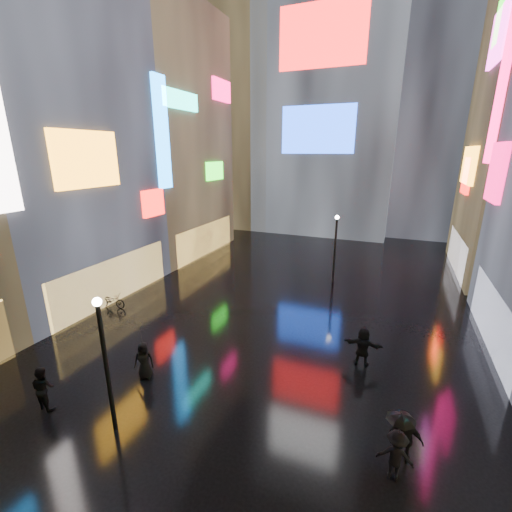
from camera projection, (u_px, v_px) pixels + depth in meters
The scene contains 16 objects.
ground at pixel (298, 292), 24.61m from camera, with size 140.00×140.00×0.00m, color black.
building_left_mid at pixel (35, 114), 21.63m from camera, with size 10.28×12.70×24.00m.
building_left_far at pixel (157, 138), 32.53m from camera, with size 10.28×12.00×22.00m.
tower_main at pixel (335, 53), 40.77m from camera, with size 16.00×14.20×42.00m.
tower_flank_right at pixel (440, 86), 39.36m from camera, with size 12.00×12.00×34.00m, color black.
tower_flank_left at pixel (245, 126), 45.36m from camera, with size 10.00×10.00×26.00m, color black.
lamp_near at pixel (105, 358), 11.66m from camera, with size 0.30×0.30×5.20m.
lamp_far at pixel (335, 245), 25.90m from camera, with size 0.30×0.30×5.20m.
pedestrian_1 at pixel (43, 388), 13.31m from camera, with size 0.87×0.68×1.80m, color black.
pedestrian_2 at pixel (395, 455), 10.40m from camera, with size 1.10×0.63×1.70m, color black.
pedestrian_3 at pixel (406, 438), 10.98m from camera, with size 1.05×0.44×1.80m, color black.
pedestrian_4 at pixel (144, 360), 15.10m from camera, with size 0.85×0.55×1.74m, color black.
pedestrian_5 at pixel (363, 347), 16.01m from camera, with size 1.76×0.56×1.90m, color black.
umbrella_1 at pixel (400, 423), 10.05m from camera, with size 0.81×0.81×0.71m, color black.
umbrella_2 at pixel (141, 335), 14.73m from camera, with size 0.90×0.91×0.82m, color black.
bicycle at pixel (112, 300), 22.09m from camera, with size 0.65×1.87×0.98m, color black.
Camera 1 is at (5.85, -2.21, 9.70)m, focal length 24.00 mm.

